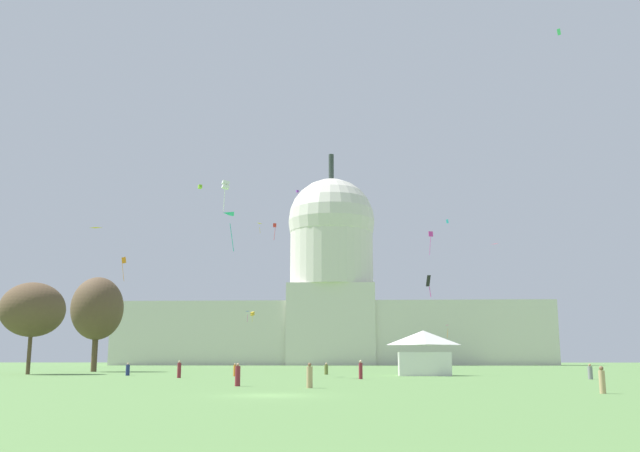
# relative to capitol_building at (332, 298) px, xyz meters

# --- Properties ---
(ground_plane) EXTENTS (800.00, 800.00, 0.00)m
(ground_plane) POSITION_rel_capitol_building_xyz_m (3.16, -199.13, -22.17)
(ground_plane) COLOR #567F42
(capitol_building) EXTENTS (143.64, 29.67, 72.64)m
(capitol_building) POSITION_rel_capitol_building_xyz_m (0.00, 0.00, 0.00)
(capitol_building) COLOR beige
(capitol_building) RESTS_ON ground_plane
(event_tent) EXTENTS (6.41, 5.12, 5.26)m
(event_tent) POSITION_rel_capitol_building_xyz_m (15.83, -152.38, -19.57)
(event_tent) COLOR white
(event_tent) RESTS_ON ground_plane
(tree_west_far) EXTENTS (11.74, 11.67, 14.71)m
(tree_west_far) POSITION_rel_capitol_building_xyz_m (-32.85, -128.15, -12.43)
(tree_west_far) COLOR brown
(tree_west_far) RESTS_ON ground_plane
(tree_west_near) EXTENTS (11.66, 11.52, 11.78)m
(tree_west_near) POSITION_rel_capitol_building_xyz_m (-34.13, -147.72, -13.94)
(tree_west_near) COLOR brown
(tree_west_near) RESTS_ON ground_plane
(person_maroon_mid_right) EXTENTS (0.43, 0.43, 1.80)m
(person_maroon_mid_right) POSITION_rel_capitol_building_xyz_m (8.22, -167.54, -21.33)
(person_maroon_mid_right) COLOR maroon
(person_maroon_mid_right) RESTS_ON ground_plane
(person_grey_back_center) EXTENTS (0.46, 0.46, 1.47)m
(person_grey_back_center) POSITION_rel_capitol_building_xyz_m (30.28, -167.20, -21.52)
(person_grey_back_center) COLOR gray
(person_grey_back_center) RESTS_ON ground_plane
(person_tan_front_left) EXTENTS (0.54, 0.54, 1.67)m
(person_tan_front_left) POSITION_rel_capitol_building_xyz_m (4.61, -189.24, -21.41)
(person_tan_front_left) COLOR tan
(person_tan_front_left) RESTS_ON ground_plane
(person_navy_aisle_center) EXTENTS (0.52, 0.52, 1.50)m
(person_navy_aisle_center) POSITION_rel_capitol_building_xyz_m (-19.20, -153.81, -21.50)
(person_navy_aisle_center) COLOR navy
(person_navy_aisle_center) RESTS_ON ground_plane
(person_maroon_front_right) EXTENTS (0.55, 0.55, 1.78)m
(person_maroon_front_right) POSITION_rel_capitol_building_xyz_m (-10.55, -163.89, -21.36)
(person_maroon_front_right) COLOR maroon
(person_maroon_front_right) RESTS_ON ground_plane
(person_orange_edge_east) EXTENTS (0.46, 0.46, 1.47)m
(person_orange_edge_east) POSITION_rel_capitol_building_xyz_m (-5.97, -156.58, -21.49)
(person_orange_edge_east) COLOR orange
(person_orange_edge_east) RESTS_ON ground_plane
(person_olive_front_center) EXTENTS (0.66, 0.66, 1.48)m
(person_olive_front_center) POSITION_rel_capitol_building_xyz_m (4.03, -146.83, -21.52)
(person_olive_front_center) COLOR olive
(person_olive_front_center) RESTS_ON ground_plane
(person_tan_back_right) EXTENTS (0.36, 0.36, 1.52)m
(person_tan_back_right) POSITION_rel_capitol_building_xyz_m (21.55, -196.21, -21.47)
(person_tan_back_right) COLOR tan
(person_tan_back_right) RESTS_ON ground_plane
(person_maroon_near_tree_west) EXTENTS (0.51, 0.51, 1.63)m
(person_maroon_near_tree_west) POSITION_rel_capitol_building_xyz_m (-0.73, -186.35, -21.43)
(person_maroon_near_tree_west) COLOR maroon
(person_maroon_near_tree_west) RESTS_ON ground_plane
(kite_magenta_low) EXTENTS (1.23, 1.57, 3.24)m
(kite_magenta_low) POSITION_rel_capitol_building_xyz_m (33.13, -44.94, -11.67)
(kite_magenta_low) COLOR #D1339E
(kite_gold_mid) EXTENTS (1.28, 1.45, 2.23)m
(kite_gold_mid) POSITION_rel_capitol_building_xyz_m (-15.26, -68.01, 12.45)
(kite_gold_mid) COLOR gold
(kite_black_low) EXTENTS (0.65, 0.79, 2.68)m
(kite_black_low) POSITION_rel_capitol_building_xyz_m (16.71, -151.55, -11.02)
(kite_black_low) COLOR black
(kite_red_mid) EXTENTS (0.65, 0.31, 3.47)m
(kite_red_mid) POSITION_rel_capitol_building_xyz_m (-8.00, -101.12, 5.38)
(kite_red_mid) COLOR red
(kite_lime_mid) EXTENTS (0.93, 0.94, 0.77)m
(kite_lime_mid) POSITION_rel_capitol_building_xyz_m (-21.79, -107.51, 12.36)
(kite_lime_mid) COLOR #8CD133
(kite_orange_mid) EXTENTS (1.01, 0.34, 4.69)m
(kite_orange_mid) POSITION_rel_capitol_building_xyz_m (-36.07, -107.05, -2.27)
(kite_orange_mid) COLOR orange
(kite_cyan_mid) EXTENTS (0.62, 0.52, 0.92)m
(kite_cyan_mid) POSITION_rel_capitol_building_xyz_m (29.28, -77.26, 11.03)
(kite_cyan_mid) COLOR #33BCDB
(kite_turquoise_mid) EXTENTS (1.38, 1.84, 4.43)m
(kite_turquoise_mid) POSITION_rel_capitol_building_xyz_m (-6.24, -158.05, -3.99)
(kite_turquoise_mid) COLOR teal
(kite_pink_mid) EXTENTS (1.62, 1.53, 0.24)m
(kite_pink_mid) POSITION_rel_capitol_building_xyz_m (38.32, -87.09, 3.71)
(kite_pink_mid) COLOR pink
(kite_blue_low) EXTENTS (1.21, 1.01, 2.78)m
(kite_blue_low) POSITION_rel_capitol_building_xyz_m (-23.78, -31.62, -6.97)
(kite_blue_low) COLOR blue
(kite_yellow_mid) EXTENTS (1.74, 0.69, 0.33)m
(kite_yellow_mid) POSITION_rel_capitol_building_xyz_m (-34.27, -126.47, 0.70)
(kite_yellow_mid) COLOR yellow
(kite_white_mid) EXTENTS (0.99, 0.96, 3.40)m
(kite_white_mid) POSITION_rel_capitol_building_xyz_m (-6.34, -163.26, -1.55)
(kite_white_mid) COLOR white
(kite_green_high) EXTENTS (0.58, 0.33, 1.14)m
(kite_green_high) POSITION_rel_capitol_building_xyz_m (41.59, -128.50, 32.50)
(kite_green_high) COLOR green
(kite_violet_high) EXTENTS (0.87, 0.88, 1.95)m
(kite_violet_high) POSITION_rel_capitol_building_xyz_m (-8.16, -44.58, 26.48)
(kite_violet_high) COLOR purple
(kite_magenta_mid) EXTENTS (0.90, 0.70, 4.43)m
(kite_magenta_mid) POSITION_rel_capitol_building_xyz_m (21.69, -110.28, 1.75)
(kite_magenta_mid) COLOR #D1339E
(kite_gold_low) EXTENTS (1.41, 1.44, 3.30)m
(kite_gold_low) POSITION_rel_capitol_building_xyz_m (-23.46, -23.14, -6.59)
(kite_gold_low) COLOR gold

